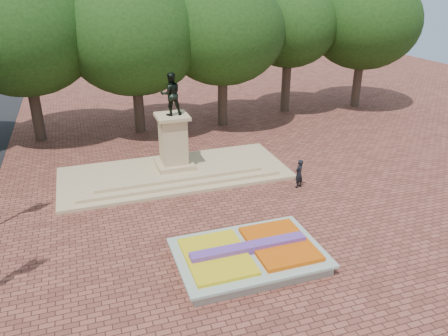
% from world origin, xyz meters
% --- Properties ---
extents(ground, '(90.00, 90.00, 0.00)m').
position_xyz_m(ground, '(0.00, 0.00, 0.00)').
color(ground, brown).
rests_on(ground, ground).
extents(flower_bed, '(6.30, 4.30, 0.91)m').
position_xyz_m(flower_bed, '(1.03, -2.00, 0.38)').
color(flower_bed, gray).
rests_on(flower_bed, ground).
extents(monument, '(14.00, 6.00, 6.40)m').
position_xyz_m(monument, '(0.00, 8.00, 0.88)').
color(monument, tan).
rests_on(monument, ground).
extents(tree_row_back, '(44.80, 8.80, 10.43)m').
position_xyz_m(tree_row_back, '(2.33, 18.00, 6.67)').
color(tree_row_back, '#33271B').
rests_on(tree_row_back, ground).
extents(pedestrian, '(0.76, 0.67, 1.74)m').
position_xyz_m(pedestrian, '(6.50, 3.95, 0.87)').
color(pedestrian, black).
rests_on(pedestrian, ground).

